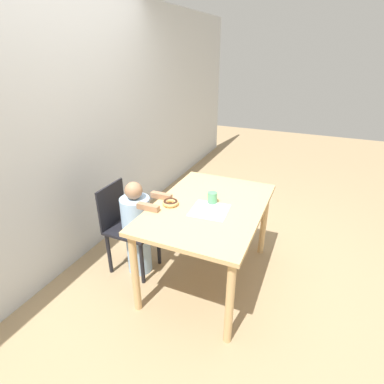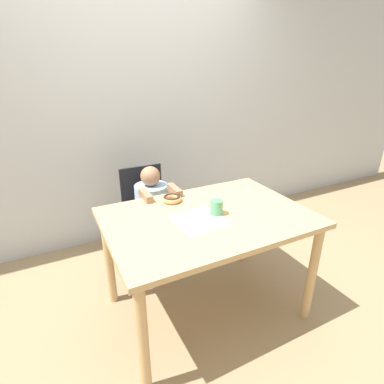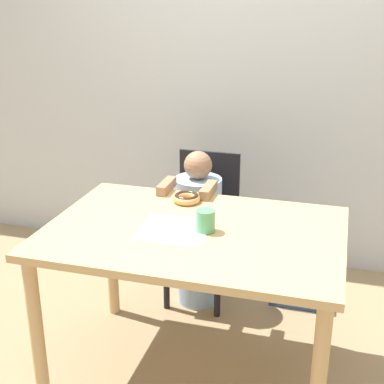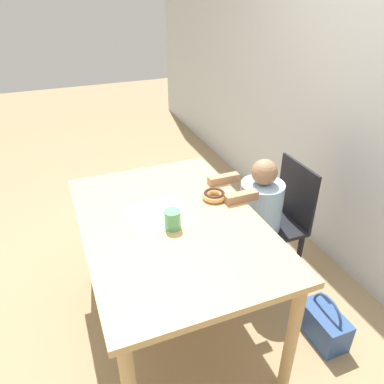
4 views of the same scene
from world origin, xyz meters
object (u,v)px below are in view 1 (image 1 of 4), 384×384
donut (171,202)px  handbag (157,228)px  child_figure (138,229)px  chair (127,227)px  cup (212,198)px

donut → handbag: (0.53, 0.48, -0.69)m
child_figure → donut: child_figure is taller
chair → cup: size_ratio=8.72×
chair → handbag: bearing=2.5°
cup → handbag: bearing=65.8°
child_figure → handbag: bearing=14.2°
handbag → cup: size_ratio=3.18×
handbag → cup: 1.12m
chair → donut: (0.04, -0.46, 0.34)m
handbag → chair: bearing=-177.5°
child_figure → donut: 0.47m
child_figure → donut: bearing=-83.9°
chair → child_figure: size_ratio=0.92×
chair → donut: chair is taller
donut → cup: bearing=-60.1°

